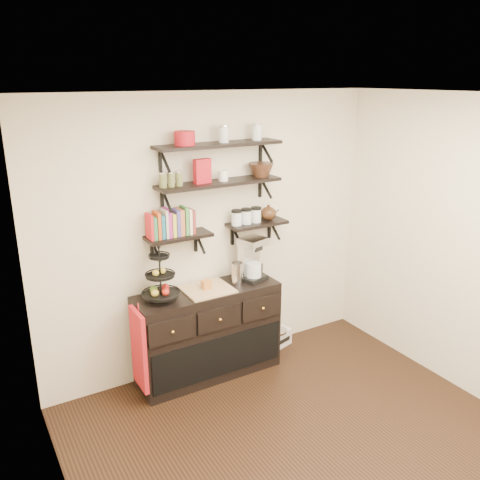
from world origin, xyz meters
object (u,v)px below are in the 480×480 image
fruit_stand (161,282)px  radio (276,338)px  sideboard (208,332)px  coffee_maker (251,259)px

fruit_stand → radio: size_ratio=1.34×
sideboard → coffee_maker: coffee_maker is taller
sideboard → coffee_maker: bearing=3.3°
fruit_stand → radio: (1.34, 0.10, -0.97)m
sideboard → radio: sideboard is taller
coffee_maker → radio: (0.38, 0.07, -1.01)m
coffee_maker → sideboard: bearing=166.1°
fruit_stand → coffee_maker: (0.96, 0.03, 0.03)m
sideboard → coffee_maker: 0.83m
sideboard → radio: bearing=6.5°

